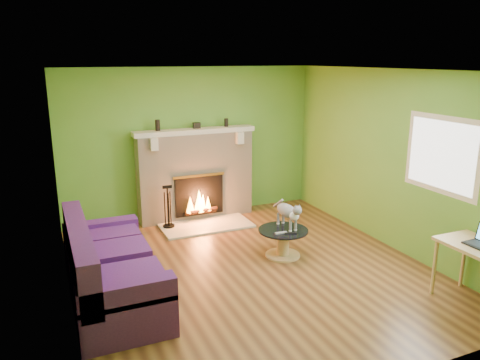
{
  "coord_description": "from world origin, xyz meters",
  "views": [
    {
      "loc": [
        -2.43,
        -5.21,
        2.75
      ],
      "look_at": [
        0.01,
        0.4,
        1.14
      ],
      "focal_mm": 35.0,
      "sensor_mm": 36.0,
      "label": 1
    }
  ],
  "objects": [
    {
      "name": "mantel_vase_left",
      "position": [
        -0.63,
        2.33,
        1.67
      ],
      "size": [
        0.08,
        0.08,
        0.18
      ],
      "primitive_type": "cylinder",
      "color": "black",
      "rests_on": "mantel"
    },
    {
      "name": "window_frame",
      "position": [
        2.24,
        -0.9,
        1.55
      ],
      "size": [
        0.0,
        1.2,
        1.2
      ],
      "primitive_type": "plane",
      "rotation": [
        1.57,
        0.0,
        -1.57
      ],
      "color": "silver",
      "rests_on": "wall_right"
    },
    {
      "name": "ceiling",
      "position": [
        0.0,
        0.0,
        2.6
      ],
      "size": [
        5.0,
        5.0,
        0.0
      ],
      "primitive_type": "plane",
      "rotation": [
        3.14,
        0.0,
        0.0
      ],
      "color": "white",
      "rests_on": "wall_back"
    },
    {
      "name": "window_pane",
      "position": [
        2.23,
        -0.9,
        1.55
      ],
      "size": [
        0.0,
        1.06,
        1.06
      ],
      "primitive_type": "plane",
      "rotation": [
        1.57,
        0.0,
        -1.57
      ],
      "color": "white",
      "rests_on": "wall_right"
    },
    {
      "name": "wall_back",
      "position": [
        0.0,
        2.5,
        1.3
      ],
      "size": [
        5.0,
        0.0,
        5.0
      ],
      "primitive_type": "plane",
      "rotation": [
        1.57,
        0.0,
        0.0
      ],
      "color": "#52922F",
      "rests_on": "floor"
    },
    {
      "name": "remote_black",
      "position": [
        0.62,
        0.04,
        0.41
      ],
      "size": [
        0.17,
        0.08,
        0.02
      ],
      "primitive_type": "cube",
      "rotation": [
        0.0,
        0.0,
        -0.26
      ],
      "color": "black",
      "rests_on": "coffee_table"
    },
    {
      "name": "wall_front",
      "position": [
        0.0,
        -2.5,
        1.3
      ],
      "size": [
        5.0,
        0.0,
        5.0
      ],
      "primitive_type": "plane",
      "rotation": [
        -1.57,
        0.0,
        0.0
      ],
      "color": "#52922F",
      "rests_on": "floor"
    },
    {
      "name": "mantel_box",
      "position": [
        0.04,
        2.33,
        1.63
      ],
      "size": [
        0.12,
        0.08,
        0.1
      ],
      "primitive_type": "cube",
      "color": "black",
      "rests_on": "mantel"
    },
    {
      "name": "fire_tools",
      "position": [
        -0.6,
        1.95,
        0.39
      ],
      "size": [
        0.19,
        0.19,
        0.71
      ],
      "primitive_type": null,
      "color": "black",
      "rests_on": "hearth"
    },
    {
      "name": "mantel",
      "position": [
        0.0,
        2.3,
        1.54
      ],
      "size": [
        2.1,
        0.28,
        0.08
      ],
      "primitive_type": "cube",
      "color": "beige",
      "rests_on": "fireplace"
    },
    {
      "name": "fireplace",
      "position": [
        0.0,
        2.32,
        0.77
      ],
      "size": [
        2.1,
        0.46,
        1.58
      ],
      "color": "beige",
      "rests_on": "floor"
    },
    {
      "name": "sofa",
      "position": [
        -1.86,
        -0.07,
        0.37
      ],
      "size": [
        0.95,
        2.11,
        0.95
      ],
      "color": "#42185D",
      "rests_on": "floor"
    },
    {
      "name": "hearth",
      "position": [
        0.0,
        1.8,
        0.01
      ],
      "size": [
        1.5,
        0.75,
        0.03
      ],
      "primitive_type": "cube",
      "color": "beige",
      "rests_on": "floor"
    },
    {
      "name": "remote_silver",
      "position": [
        0.5,
        0.1,
        0.41
      ],
      "size": [
        0.17,
        0.06,
        0.02
      ],
      "primitive_type": "cube",
      "rotation": [
        0.0,
        0.0,
        -0.07
      ],
      "color": "gray",
      "rests_on": "coffee_table"
    },
    {
      "name": "mantel_vase_right",
      "position": [
        0.59,
        2.33,
        1.65
      ],
      "size": [
        0.07,
        0.07,
        0.14
      ],
      "primitive_type": "cylinder",
      "color": "black",
      "rests_on": "mantel"
    },
    {
      "name": "coffee_table",
      "position": [
        0.6,
        0.22,
        0.23
      ],
      "size": [
        0.71,
        0.71,
        0.4
      ],
      "color": "tan",
      "rests_on": "floor"
    },
    {
      "name": "cat",
      "position": [
        0.68,
        0.27,
        0.61
      ],
      "size": [
        0.28,
        0.67,
        0.41
      ],
      "primitive_type": null,
      "rotation": [
        0.0,
        0.0,
        0.05
      ],
      "color": "slate",
      "rests_on": "coffee_table"
    },
    {
      "name": "wall_left",
      "position": [
        -2.25,
        0.0,
        1.3
      ],
      "size": [
        0.0,
        5.0,
        5.0
      ],
      "primitive_type": "plane",
      "rotation": [
        1.57,
        0.0,
        1.57
      ],
      "color": "#52922F",
      "rests_on": "floor"
    },
    {
      "name": "floor",
      "position": [
        0.0,
        0.0,
        0.0
      ],
      "size": [
        5.0,
        5.0,
        0.0
      ],
      "primitive_type": "plane",
      "color": "#542E18",
      "rests_on": "ground"
    },
    {
      "name": "wall_right",
      "position": [
        2.25,
        0.0,
        1.3
      ],
      "size": [
        0.0,
        5.0,
        5.0
      ],
      "primitive_type": "plane",
      "rotation": [
        1.57,
        0.0,
        -1.57
      ],
      "color": "#52922F",
      "rests_on": "floor"
    }
  ]
}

